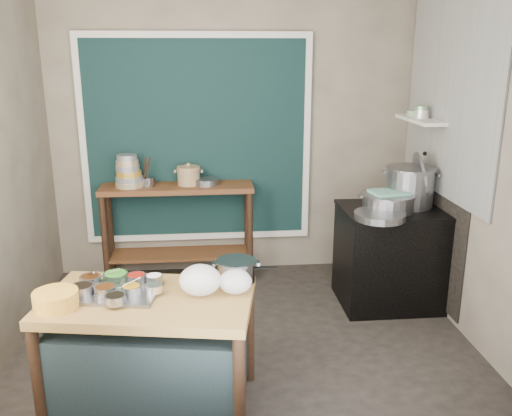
{
  "coord_description": "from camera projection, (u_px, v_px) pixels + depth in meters",
  "views": [
    {
      "loc": [
        -0.26,
        -3.79,
        2.18
      ],
      "look_at": [
        0.11,
        0.25,
        1.0
      ],
      "focal_mm": 38.0,
      "sensor_mm": 36.0,
      "label": 1
    }
  ],
  "objects": [
    {
      "name": "floor",
      "position": [
        245.0,
        341.0,
        4.26
      ],
      "size": [
        3.5,
        3.0,
        0.02
      ],
      "primitive_type": "cube",
      "color": "#2F2824",
      "rests_on": "ground"
    },
    {
      "name": "back_wall",
      "position": [
        233.0,
        134.0,
        5.31
      ],
      "size": [
        3.5,
        0.02,
        2.8
      ],
      "primitive_type": "cube",
      "color": "gray",
      "rests_on": "floor"
    },
    {
      "name": "right_wall",
      "position": [
        479.0,
        160.0,
        4.03
      ],
      "size": [
        0.02,
        3.0,
        2.8
      ],
      "primitive_type": "cube",
      "color": "gray",
      "rests_on": "floor"
    },
    {
      "name": "curtain_panel",
      "position": [
        197.0,
        140.0,
        5.26
      ],
      "size": [
        2.1,
        0.02,
        1.9
      ],
      "primitive_type": "cube",
      "color": "black",
      "rests_on": "back_wall"
    },
    {
      "name": "curtain_frame",
      "position": [
        197.0,
        140.0,
        5.25
      ],
      "size": [
        2.22,
        0.03,
        2.02
      ],
      "primitive_type": null,
      "color": "beige",
      "rests_on": "back_wall"
    },
    {
      "name": "tile_panel",
      "position": [
        450.0,
        93.0,
        4.42
      ],
      "size": [
        0.02,
        1.7,
        1.7
      ],
      "primitive_type": "cube",
      "color": "#B2B2AA",
      "rests_on": "right_wall"
    },
    {
      "name": "soot_patch",
      "position": [
        433.0,
        223.0,
        4.84
      ],
      "size": [
        0.01,
        1.3,
        1.3
      ],
      "primitive_type": "cube",
      "color": "black",
      "rests_on": "right_wall"
    },
    {
      "name": "wall_shelf",
      "position": [
        421.0,
        120.0,
        4.77
      ],
      "size": [
        0.22,
        0.7,
        0.03
      ],
      "primitive_type": "cube",
      "color": "beige",
      "rests_on": "right_wall"
    },
    {
      "name": "prep_table",
      "position": [
        151.0,
        352.0,
        3.38
      ],
      "size": [
        1.35,
        0.92,
        0.75
      ],
      "primitive_type": "cube",
      "rotation": [
        0.0,
        0.0,
        -0.17
      ],
      "color": "olive",
      "rests_on": "floor"
    },
    {
      "name": "back_counter",
      "position": [
        179.0,
        232.0,
        5.3
      ],
      "size": [
        1.45,
        0.4,
        0.95
      ],
      "primitive_type": "cube",
      "color": "#593519",
      "rests_on": "floor"
    },
    {
      "name": "stove_block",
      "position": [
        392.0,
        258.0,
        4.79
      ],
      "size": [
        0.9,
        0.68,
        0.85
      ],
      "primitive_type": "cube",
      "color": "black",
      "rests_on": "floor"
    },
    {
      "name": "stove_top",
      "position": [
        395.0,
        210.0,
        4.66
      ],
      "size": [
        0.92,
        0.69,
        0.03
      ],
      "primitive_type": "cube",
      "color": "black",
      "rests_on": "stove_block"
    },
    {
      "name": "condiment_tray",
      "position": [
        117.0,
        293.0,
        3.31
      ],
      "size": [
        0.55,
        0.44,
        0.02
      ],
      "primitive_type": "cube",
      "rotation": [
        0.0,
        0.0,
        -0.18
      ],
      "color": "gray",
      "rests_on": "prep_table"
    },
    {
      "name": "condiment_bowls",
      "position": [
        116.0,
        285.0,
        3.33
      ],
      "size": [
        0.55,
        0.44,
        0.06
      ],
      "color": "gray",
      "rests_on": "condiment_tray"
    },
    {
      "name": "yellow_basin",
      "position": [
        56.0,
        300.0,
        3.13
      ],
      "size": [
        0.34,
        0.34,
        0.1
      ],
      "primitive_type": "cylinder",
      "rotation": [
        0.0,
        0.0,
        -0.4
      ],
      "color": "gold",
      "rests_on": "prep_table"
    },
    {
      "name": "saucepan",
      "position": [
        236.0,
        271.0,
        3.48
      ],
      "size": [
        0.28,
        0.28,
        0.14
      ],
      "primitive_type": null,
      "rotation": [
        0.0,
        0.0,
        -0.05
      ],
      "color": "gray",
      "rests_on": "prep_table"
    },
    {
      "name": "plastic_bag_a",
      "position": [
        200.0,
        280.0,
        3.28
      ],
      "size": [
        0.28,
        0.24,
        0.19
      ],
      "primitive_type": "ellipsoid",
      "rotation": [
        0.0,
        0.0,
        0.11
      ],
      "color": "white",
      "rests_on": "prep_table"
    },
    {
      "name": "plastic_bag_b",
      "position": [
        235.0,
        282.0,
        3.31
      ],
      "size": [
        0.24,
        0.22,
        0.15
      ],
      "primitive_type": "ellipsoid",
      "rotation": [
        0.0,
        0.0,
        0.27
      ],
      "color": "white",
      "rests_on": "prep_table"
    },
    {
      "name": "bowl_stack",
      "position": [
        129.0,
        173.0,
        5.09
      ],
      "size": [
        0.27,
        0.27,
        0.3
      ],
      "color": "tan",
      "rests_on": "back_counter"
    },
    {
      "name": "utensil_cup",
      "position": [
        147.0,
        182.0,
        5.13
      ],
      "size": [
        0.17,
        0.17,
        0.09
      ],
      "primitive_type": "cylinder",
      "rotation": [
        0.0,
        0.0,
        0.2
      ],
      "color": "gray",
      "rests_on": "back_counter"
    },
    {
      "name": "ceramic_crock",
      "position": [
        189.0,
        177.0,
        5.18
      ],
      "size": [
        0.25,
        0.25,
        0.16
      ],
      "primitive_type": null,
      "rotation": [
        0.0,
        0.0,
        -0.1
      ],
      "color": "#937650",
      "rests_on": "back_counter"
    },
    {
      "name": "wide_bowl",
      "position": [
        206.0,
        182.0,
        5.18
      ],
      "size": [
        0.29,
        0.29,
        0.06
      ],
      "primitive_type": "cylinder",
      "rotation": [
        0.0,
        0.0,
        -0.23
      ],
      "color": "gray",
      "rests_on": "back_counter"
    },
    {
      "name": "stock_pot",
      "position": [
        409.0,
        187.0,
        4.69
      ],
      "size": [
        0.58,
        0.58,
        0.34
      ],
      "primitive_type": null,
      "rotation": [
        0.0,
        0.0,
        -0.4
      ],
      "color": "gray",
      "rests_on": "stove_top"
    },
    {
      "name": "pot_lid",
      "position": [
        420.0,
        179.0,
        4.7
      ],
      "size": [
        0.2,
        0.49,
        0.47
      ],
      "primitive_type": "cylinder",
      "rotation": [
        0.0,
        1.36,
        -0.17
      ],
      "color": "gray",
      "rests_on": "stove_top"
    },
    {
      "name": "steamer",
      "position": [
        388.0,
        202.0,
        4.57
      ],
      "size": [
        0.52,
        0.52,
        0.15
      ],
      "primitive_type": null,
      "rotation": [
        0.0,
        0.0,
        -0.14
      ],
      "color": "gray",
      "rests_on": "stove_top"
    },
    {
      "name": "green_cloth",
      "position": [
        389.0,
        192.0,
        4.55
      ],
      "size": [
        0.33,
        0.27,
        0.02
      ],
      "primitive_type": "cube",
      "rotation": [
        0.0,
        0.0,
        0.19
      ],
      "color": "#63A885",
      "rests_on": "steamer"
    },
    {
      "name": "shallow_pan",
      "position": [
        380.0,
        216.0,
        4.35
      ],
      "size": [
        0.54,
        0.54,
        0.05
      ],
      "primitive_type": "cylinder",
      "rotation": [
        0.0,
        0.0,
        -0.38
      ],
      "color": "gray",
      "rests_on": "stove_top"
    },
    {
      "name": "shelf_bowl_stack",
      "position": [
        421.0,
        112.0,
        4.75
      ],
      "size": [
        0.13,
        0.13,
        0.11
      ],
      "color": "silver",
      "rests_on": "wall_shelf"
    },
    {
      "name": "shelf_bowl_green",
      "position": [
        414.0,
        113.0,
        4.92
      ],
      "size": [
        0.15,
        0.15,
        0.05
      ],
      "primitive_type": "cylinder",
      "rotation": [
        0.0,
        0.0,
        -0.12
      ],
      "color": "gray",
      "rests_on": "wall_shelf"
    }
  ]
}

